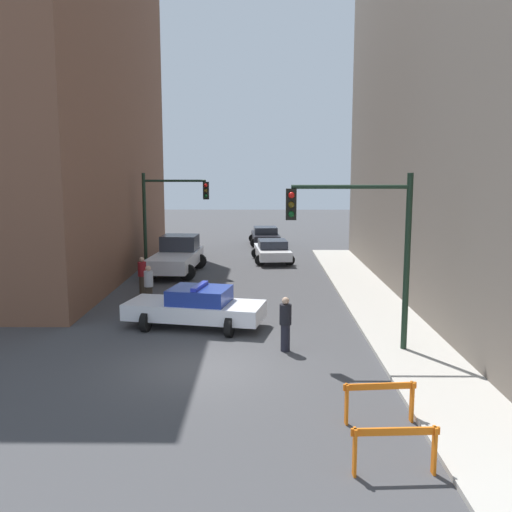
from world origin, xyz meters
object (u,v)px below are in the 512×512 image
at_px(parked_car_mid, 265,236).
at_px(pedestrian_crossing, 149,285).
at_px(barrier_mid, 380,396).
at_px(pedestrian_sidewalk, 285,323).
at_px(parked_car_near, 272,250).
at_px(pedestrian_corner, 142,275).
at_px(traffic_light_far, 166,208).
at_px(white_truck, 177,256).
at_px(police_car, 196,307).
at_px(barrier_front, 395,443).
at_px(traffic_light_near, 368,235).

bearing_deg(parked_car_mid, pedestrian_crossing, -108.02).
bearing_deg(barrier_mid, pedestrian_sidewalk, 110.45).
xyz_separation_m(parked_car_near, pedestrian_corner, (-5.81, -8.81, 0.19)).
bearing_deg(pedestrian_corner, traffic_light_far, -176.22).
relative_size(white_truck, parked_car_mid, 1.25).
xyz_separation_m(parked_car_mid, pedestrian_corner, (-5.45, -16.17, 0.19)).
bearing_deg(pedestrian_corner, parked_car_near, 152.71).
relative_size(police_car, pedestrian_sidewalk, 3.00).
height_order(parked_car_mid, barrier_mid, parked_car_mid).
height_order(traffic_light_far, police_car, traffic_light_far).
xyz_separation_m(traffic_light_far, white_truck, (0.54, -0.05, -2.49)).
bearing_deg(white_truck, pedestrian_crossing, -86.64).
distance_m(police_car, pedestrian_corner, 5.87).
height_order(police_car, parked_car_mid, police_car).
height_order(parked_car_mid, pedestrian_corner, pedestrian_corner).
bearing_deg(pedestrian_sidewalk, barrier_mid, -154.37).
bearing_deg(barrier_mid, parked_car_mid, 94.48).
distance_m(parked_car_mid, barrier_mid, 28.80).
relative_size(parked_car_mid, pedestrian_crossing, 2.65).
xyz_separation_m(traffic_light_far, barrier_front, (7.33, -19.85, -2.78)).
height_order(traffic_light_near, white_truck, traffic_light_near).
height_order(pedestrian_crossing, pedestrian_sidewalk, same).
xyz_separation_m(white_truck, barrier_front, (6.79, -19.80, -0.29)).
distance_m(traffic_light_far, barrier_front, 21.34).
relative_size(parked_car_near, pedestrian_sidewalk, 2.68).
distance_m(police_car, white_truck, 10.48).
bearing_deg(barrier_front, pedestrian_corner, 117.23).
relative_size(traffic_light_near, pedestrian_crossing, 3.13).
bearing_deg(police_car, barrier_front, -142.39).
height_order(traffic_light_near, traffic_light_far, traffic_light_near).
relative_size(parked_car_near, pedestrian_corner, 2.68).
height_order(white_truck, parked_car_mid, white_truck).
bearing_deg(parked_car_near, pedestrian_crossing, -120.04).
xyz_separation_m(police_car, white_truck, (-2.16, 10.25, 0.18)).
distance_m(white_truck, barrier_front, 20.93).
bearing_deg(traffic_light_far, pedestrian_sidewalk, -66.18).
height_order(police_car, pedestrian_corner, pedestrian_corner).
distance_m(traffic_light_near, police_car, 6.58).
distance_m(traffic_light_far, parked_car_near, 7.20).
height_order(parked_car_near, pedestrian_crossing, pedestrian_crossing).
relative_size(police_car, barrier_front, 3.11).
xyz_separation_m(traffic_light_near, pedestrian_corner, (-8.24, 7.75, -2.67)).
bearing_deg(barrier_front, police_car, 115.88).
bearing_deg(pedestrian_corner, police_car, 35.75).
distance_m(white_truck, parked_car_near, 6.25).
xyz_separation_m(traffic_light_far, pedestrian_corner, (-0.21, -5.20, -2.54)).
relative_size(pedestrian_sidewalk, barrier_front, 1.04).
bearing_deg(traffic_light_near, pedestrian_corner, 136.77).
height_order(pedestrian_sidewalk, barrier_front, pedestrian_sidewalk).
bearing_deg(white_truck, traffic_light_near, -56.17).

